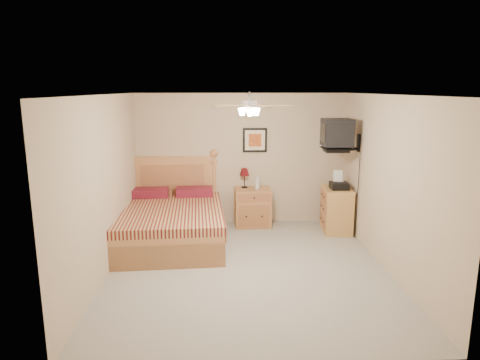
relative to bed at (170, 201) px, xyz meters
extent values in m
plane|color=gray|center=(1.25, -1.12, -0.73)|extent=(4.50, 4.50, 0.00)
cube|color=white|center=(1.25, -1.12, 1.77)|extent=(4.00, 4.50, 0.04)
cube|color=#C3AC8F|center=(1.25, 1.13, 0.52)|extent=(4.00, 0.04, 2.50)
cube|color=#C3AC8F|center=(1.25, -3.37, 0.52)|extent=(4.00, 0.04, 2.50)
cube|color=#C3AC8F|center=(-0.75, -1.12, 0.52)|extent=(0.04, 4.50, 2.50)
cube|color=#C3AC8F|center=(3.25, -1.12, 0.52)|extent=(0.04, 4.50, 2.50)
cube|color=#A46E3C|center=(1.47, 0.88, -0.37)|extent=(0.68, 0.52, 0.72)
imported|color=silver|center=(1.55, 0.85, 0.12)|extent=(0.13, 0.13, 0.26)
cube|color=black|center=(1.52, 1.11, 0.89)|extent=(0.46, 0.04, 0.46)
cube|color=#B28338|center=(2.98, 0.47, -0.32)|extent=(0.53, 0.72, 0.82)
imported|color=#AFA58F|center=(2.97, 0.68, 0.10)|extent=(0.25, 0.31, 0.03)
imported|color=gray|center=(2.97, 0.67, 0.12)|extent=(0.31, 0.34, 0.02)
camera|label=1|loc=(0.87, -6.97, 1.85)|focal=32.00mm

